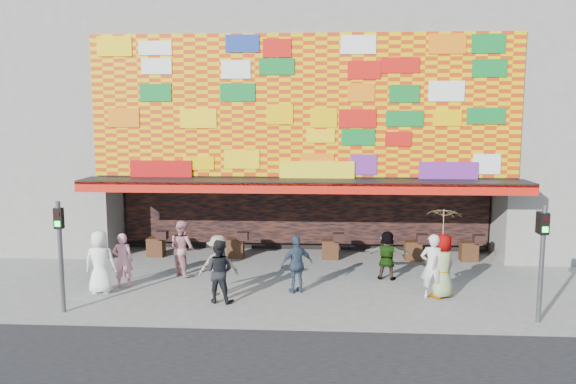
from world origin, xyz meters
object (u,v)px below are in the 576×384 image
at_px(ped_b, 123,260).
at_px(ped_h, 432,266).
at_px(ped_c, 219,271).
at_px(parasol, 444,224).
at_px(ped_g, 442,266).
at_px(signal_left, 60,244).
at_px(ped_a, 100,262).
at_px(ped_e, 297,264).
at_px(ped_d, 218,265).
at_px(ped_f, 387,255).
at_px(signal_right, 542,251).
at_px(ped_i, 182,248).

bearing_deg(ped_b, ped_h, 163.60).
xyz_separation_m(ped_b, ped_c, (3.18, -1.21, 0.05)).
xyz_separation_m(ped_h, parasol, (0.29, 0.08, 1.21)).
bearing_deg(ped_g, signal_left, -27.68).
bearing_deg(ped_a, ped_e, -178.48).
distance_m(signal_left, ped_c, 4.25).
height_order(signal_left, ped_d, signal_left).
distance_m(ped_a, ped_e, 5.81).
relative_size(ped_c, ped_h, 0.95).
bearing_deg(ped_a, parasol, 178.65).
relative_size(ped_a, ped_f, 1.19).
bearing_deg(ped_e, ped_h, 150.45).
relative_size(ped_a, ped_e, 1.10).
bearing_deg(ped_f, parasol, 140.36).
distance_m(ped_f, ped_h, 2.14).
xyz_separation_m(signal_right, ped_f, (-3.42, 3.61, -1.07)).
bearing_deg(ped_c, ped_b, -10.34).
relative_size(signal_right, ped_f, 1.90).
xyz_separation_m(signal_left, ped_h, (10.06, 1.77, -0.92)).
bearing_deg(ped_c, ped_e, -144.78).
relative_size(ped_e, ped_h, 0.91).
height_order(ped_b, ped_f, ped_b).
bearing_deg(signal_right, ped_g, 137.90).
xyz_separation_m(signal_right, ped_h, (-2.34, 1.77, -0.92)).
bearing_deg(ped_b, ped_c, 145.97).
bearing_deg(ped_d, signal_right, 159.23).
height_order(ped_e, parasol, parasol).
xyz_separation_m(ped_e, ped_i, (-3.83, 1.56, 0.07)).
distance_m(ped_f, ped_g, 2.24).
xyz_separation_m(ped_b, ped_e, (5.34, -0.21, 0.01)).
bearing_deg(ped_a, ped_d, 178.54).
bearing_deg(signal_right, ped_b, 168.86).
xyz_separation_m(signal_left, ped_i, (2.33, 3.63, -0.94)).
bearing_deg(ped_h, parasol, -159.36).
bearing_deg(ped_f, ped_d, 32.47).
relative_size(signal_left, ped_b, 1.78).
bearing_deg(ped_i, ped_g, -155.67).
height_order(ped_c, ped_e, ped_c).
bearing_deg(ped_c, signal_left, 25.45).
distance_m(ped_g, ped_i, 8.22).
distance_m(ped_b, ped_c, 3.40).
height_order(signal_right, ped_f, signal_right).
bearing_deg(ped_d, signal_left, 14.80).
distance_m(signal_left, ped_d, 4.36).
relative_size(ped_d, ped_f, 1.12).
bearing_deg(ped_d, ped_f, -169.10).
bearing_deg(ped_f, ped_b, 21.52).
bearing_deg(parasol, ped_e, 177.02).
relative_size(signal_left, ped_e, 1.76).
bearing_deg(ped_h, ped_d, 6.23).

